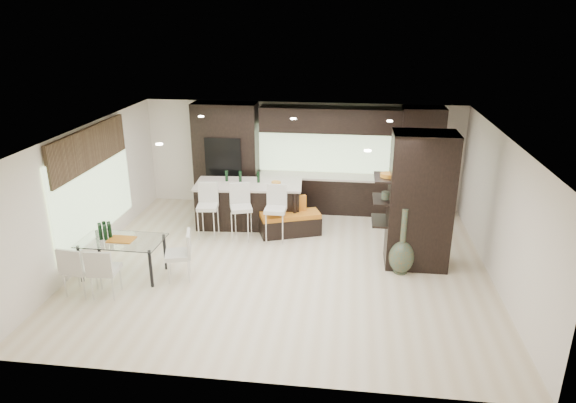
# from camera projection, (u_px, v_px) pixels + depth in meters

# --- Properties ---
(ground) EXTENTS (8.00, 8.00, 0.00)m
(ground) POSITION_uv_depth(u_px,v_px,m) (284.00, 265.00, 10.31)
(ground) COLOR beige
(ground) RESTS_ON ground
(back_wall) EXTENTS (8.00, 0.02, 2.70)m
(back_wall) POSITION_uv_depth(u_px,v_px,m) (302.00, 155.00, 13.10)
(back_wall) COLOR white
(back_wall) RESTS_ON ground
(left_wall) EXTENTS (0.02, 7.00, 2.70)m
(left_wall) POSITION_uv_depth(u_px,v_px,m) (87.00, 194.00, 10.32)
(left_wall) COLOR white
(left_wall) RESTS_ON ground
(right_wall) EXTENTS (0.02, 7.00, 2.70)m
(right_wall) POSITION_uv_depth(u_px,v_px,m) (501.00, 212.00, 9.38)
(right_wall) COLOR white
(right_wall) RESTS_ON ground
(ceiling) EXTENTS (8.00, 7.00, 0.02)m
(ceiling) POSITION_uv_depth(u_px,v_px,m) (284.00, 133.00, 9.38)
(ceiling) COLOR white
(ceiling) RESTS_ON ground
(window_left) EXTENTS (0.04, 3.20, 1.90)m
(window_left) POSITION_uv_depth(u_px,v_px,m) (94.00, 191.00, 10.50)
(window_left) COLOR #B2D199
(window_left) RESTS_ON left_wall
(window_back) EXTENTS (3.40, 0.04, 1.20)m
(window_back) POSITION_uv_depth(u_px,v_px,m) (326.00, 149.00, 12.93)
(window_back) COLOR #B2D199
(window_back) RESTS_ON back_wall
(stone_accent) EXTENTS (0.08, 3.00, 0.80)m
(stone_accent) POSITION_uv_depth(u_px,v_px,m) (89.00, 148.00, 10.18)
(stone_accent) COLOR brown
(stone_accent) RESTS_ON left_wall
(ceiling_spots) EXTENTS (4.00, 3.00, 0.02)m
(ceiling_spots) POSITION_uv_depth(u_px,v_px,m) (286.00, 131.00, 9.62)
(ceiling_spots) COLOR white
(ceiling_spots) RESTS_ON ceiling
(back_cabinetry) EXTENTS (6.80, 0.68, 2.70)m
(back_cabinetry) POSITION_uv_depth(u_px,v_px,m) (321.00, 159.00, 12.74)
(back_cabinetry) COLOR black
(back_cabinetry) RESTS_ON ground
(refrigerator) EXTENTS (0.90, 0.68, 1.90)m
(refrigerator) POSITION_uv_depth(u_px,v_px,m) (227.00, 172.00, 13.11)
(refrigerator) COLOR black
(refrigerator) RESTS_ON ground
(partition_column) EXTENTS (1.20, 0.80, 2.70)m
(partition_column) POSITION_uv_depth(u_px,v_px,m) (420.00, 201.00, 9.91)
(partition_column) COLOR black
(partition_column) RESTS_ON ground
(kitchen_island) EXTENTS (2.56, 1.27, 1.03)m
(kitchen_island) POSITION_uv_depth(u_px,v_px,m) (249.00, 204.00, 12.14)
(kitchen_island) COLOR black
(kitchen_island) RESTS_ON ground
(stool_left) EXTENTS (0.50, 0.50, 1.01)m
(stool_left) POSITION_uv_depth(u_px,v_px,m) (208.00, 216.00, 11.44)
(stool_left) COLOR beige
(stool_left) RESTS_ON ground
(stool_mid) EXTENTS (0.57, 0.57, 1.02)m
(stool_mid) POSITION_uv_depth(u_px,v_px,m) (241.00, 218.00, 11.35)
(stool_mid) COLOR beige
(stool_mid) RESTS_ON ground
(stool_right) EXTENTS (0.46, 0.46, 1.02)m
(stool_right) POSITION_uv_depth(u_px,v_px,m) (276.00, 219.00, 11.26)
(stool_right) COLOR beige
(stool_right) RESTS_ON ground
(bench) EXTENTS (1.45, 0.96, 0.52)m
(bench) POSITION_uv_depth(u_px,v_px,m) (290.00, 224.00, 11.67)
(bench) COLOR black
(bench) RESTS_ON ground
(floor_vase) EXTENTS (0.53, 0.53, 1.33)m
(floor_vase) POSITION_uv_depth(u_px,v_px,m) (403.00, 241.00, 9.81)
(floor_vase) COLOR #3E4834
(floor_vase) RESTS_ON ground
(dining_table) EXTENTS (1.56, 0.90, 0.74)m
(dining_table) POSITION_uv_depth(u_px,v_px,m) (124.00, 258.00, 9.81)
(dining_table) COLOR white
(dining_table) RESTS_ON ground
(chair_near) EXTENTS (0.51, 0.51, 0.88)m
(chair_near) POSITION_uv_depth(u_px,v_px,m) (105.00, 273.00, 9.08)
(chair_near) COLOR beige
(chair_near) RESTS_ON ground
(chair_far) EXTENTS (0.53, 0.53, 0.89)m
(chair_far) POSITION_uv_depth(u_px,v_px,m) (79.00, 271.00, 9.14)
(chair_far) COLOR beige
(chair_far) RESTS_ON ground
(chair_end) EXTENTS (0.58, 0.58, 0.87)m
(chair_end) POSITION_uv_depth(u_px,v_px,m) (178.00, 258.00, 9.65)
(chair_end) COLOR beige
(chair_end) RESTS_ON ground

